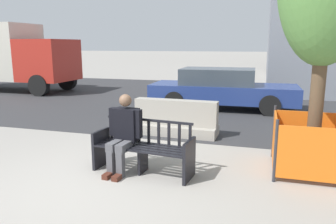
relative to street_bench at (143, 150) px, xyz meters
name	(u,v)px	position (x,y,z in m)	size (l,w,h in m)	color
ground_plane	(89,187)	(-0.58, -0.82, -0.40)	(200.00, 200.00, 0.00)	gray
street_asphalt	(199,98)	(-0.58, 7.88, -0.39)	(120.00, 12.00, 0.01)	#333335
street_bench	(143,150)	(0.00, 0.00, 0.00)	(1.73, 0.69, 0.88)	black
seated_person	(124,132)	(-0.34, -0.02, 0.29)	(0.59, 0.75, 1.31)	black
jersey_barrier_centre	(176,120)	(-0.10, 2.46, -0.06)	(2.02, 0.74, 0.84)	#9E998E
construction_fence	(313,143)	(2.72, 0.81, 0.11)	(1.26, 1.26, 1.01)	#2D2D33
car_sedan_mid	(222,89)	(0.53, 6.04, 0.28)	(4.84, 1.91, 1.35)	navy
delivery_truck	(1,54)	(-9.96, 7.69, 1.29)	(6.83, 2.40, 3.05)	#B2281E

